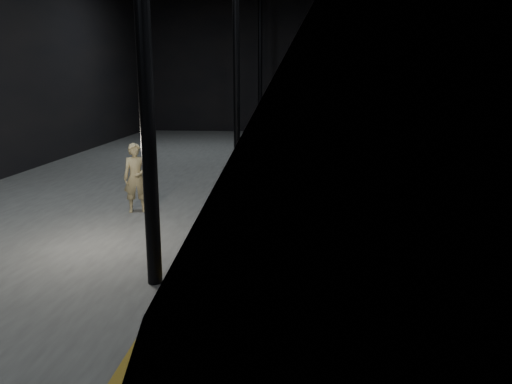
# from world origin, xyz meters

# --- Properties ---
(ground) EXTENTS (44.00, 44.00, 0.00)m
(ground) POSITION_xyz_m (0.00, 0.00, 0.00)
(ground) COLOR black
(ground) RESTS_ON ground
(platform_left) EXTENTS (9.00, 43.80, 1.00)m
(platform_left) POSITION_xyz_m (-7.50, 0.00, 0.50)
(platform_left) COLOR #4A4A47
(platform_left) RESTS_ON ground
(tactile_strip) EXTENTS (0.50, 43.80, 0.01)m
(tactile_strip) POSITION_xyz_m (-3.25, 0.00, 1.00)
(tactile_strip) COLOR olive
(tactile_strip) RESTS_ON platform_left
(track) EXTENTS (2.40, 43.00, 0.24)m
(track) POSITION_xyz_m (0.00, 0.00, 0.07)
(track) COLOR #3F3328
(track) RESTS_ON ground
(train) EXTENTS (2.97, 19.81, 5.29)m
(train) POSITION_xyz_m (-0.00, -3.10, 2.95)
(train) COLOR #989A9F
(train) RESTS_ON ground
(woman) EXTENTS (0.80, 0.65, 1.89)m
(woman) POSITION_xyz_m (-5.65, 0.74, 1.94)
(woman) COLOR tan
(woman) RESTS_ON platform_left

